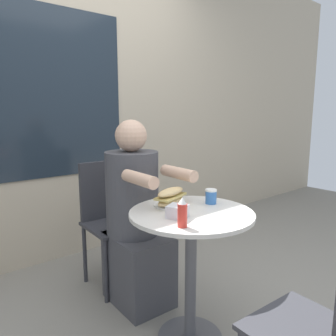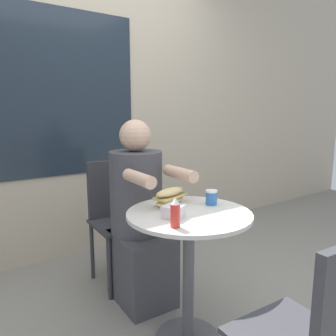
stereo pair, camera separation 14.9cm
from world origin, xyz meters
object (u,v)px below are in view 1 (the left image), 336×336
(empty_chair_across, at_px, (336,326))
(condiment_bottle, at_px, (182,213))
(cafe_table, at_px, (191,248))
(seated_diner, at_px, (136,225))
(drink_cup, at_px, (211,196))
(diner_chair, at_px, (109,211))
(sandwich_on_plate, at_px, (171,198))

(empty_chair_across, distance_m, condiment_bottle, 0.69)
(cafe_table, height_order, condiment_bottle, condiment_bottle)
(seated_diner, bearing_deg, drink_cup, 114.84)
(cafe_table, xyz_separation_m, drink_cup, (0.18, 0.04, 0.24))
(drink_cup, bearing_deg, empty_chair_across, -107.00)
(diner_chair, distance_m, condiment_bottle, 1.03)
(diner_chair, distance_m, drink_cup, 0.86)
(cafe_table, xyz_separation_m, diner_chair, (-0.00, 0.85, 0.00))
(sandwich_on_plate, bearing_deg, drink_cup, -29.48)
(seated_diner, distance_m, drink_cup, 0.56)
(cafe_table, relative_size, drink_cup, 8.92)
(diner_chair, bearing_deg, seated_diner, 91.41)
(cafe_table, relative_size, seated_diner, 0.61)
(drink_cup, bearing_deg, cafe_table, -168.12)
(sandwich_on_plate, xyz_separation_m, drink_cup, (0.20, -0.11, -0.00))
(diner_chair, xyz_separation_m, drink_cup, (0.19, -0.81, 0.24))
(cafe_table, bearing_deg, drink_cup, 11.88)
(seated_diner, relative_size, condiment_bottle, 8.70)
(seated_diner, xyz_separation_m, empty_chair_across, (-0.05, -1.26, 0.01))
(condiment_bottle, bearing_deg, diner_chair, 79.52)
(cafe_table, relative_size, sandwich_on_plate, 3.11)
(diner_chair, bearing_deg, condiment_bottle, 81.74)
(cafe_table, xyz_separation_m, seated_diner, (-0.01, 0.50, -0.01))
(seated_diner, distance_m, sandwich_on_plate, 0.43)
(diner_chair, relative_size, sandwich_on_plate, 3.75)
(empty_chair_across, height_order, drink_cup, empty_chair_across)
(cafe_table, height_order, seated_diner, seated_diner)
(drink_cup, bearing_deg, diner_chair, 103.06)
(cafe_table, distance_m, drink_cup, 0.30)
(seated_diner, height_order, drink_cup, seated_diner)
(diner_chair, height_order, sandwich_on_plate, diner_chair)
(condiment_bottle, bearing_deg, seated_diner, 74.45)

